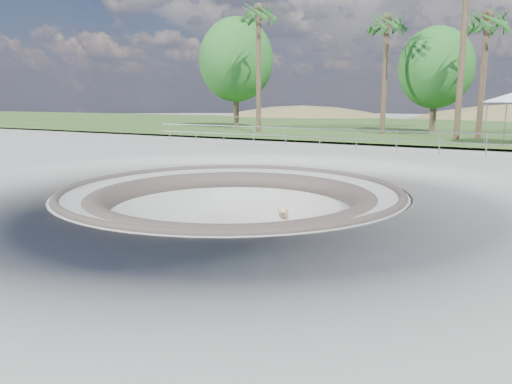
# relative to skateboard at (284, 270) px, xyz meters

# --- Properties ---
(ground) EXTENTS (180.00, 180.00, 0.00)m
(ground) POSITION_rel_skateboard_xyz_m (-2.28, 1.01, 1.83)
(ground) COLOR #AFAFAA
(ground) RESTS_ON ground
(skate_bowl) EXTENTS (14.00, 14.00, 4.10)m
(skate_bowl) POSITION_rel_skateboard_xyz_m (-2.28, 1.01, 0.00)
(skate_bowl) COLOR #AFAFAA
(skate_bowl) RESTS_ON ground
(grass_strip) EXTENTS (180.00, 36.00, 0.12)m
(grass_strip) POSITION_rel_skateboard_xyz_m (-2.28, 35.01, 2.05)
(grass_strip) COLOR #354F1F
(grass_strip) RESTS_ON ground
(distant_hills) EXTENTS (103.20, 45.00, 28.60)m
(distant_hills) POSITION_rel_skateboard_xyz_m (1.50, 58.18, -5.19)
(distant_hills) COLOR brown
(distant_hills) RESTS_ON ground
(safety_railing) EXTENTS (25.00, 0.06, 1.03)m
(safety_railing) POSITION_rel_skateboard_xyz_m (-2.28, 13.01, 2.52)
(safety_railing) COLOR gray
(safety_railing) RESTS_ON ground
(skateboard) EXTENTS (0.87, 0.36, 0.09)m
(skateboard) POSITION_rel_skateboard_xyz_m (0.00, 0.00, 0.00)
(skateboard) COLOR #906139
(skateboard) RESTS_ON ground
(skater) EXTENTS (0.47, 0.66, 1.72)m
(skater) POSITION_rel_skateboard_xyz_m (0.00, 0.00, 0.88)
(skater) COLOR #D4B789
(skater) RESTS_ON skateboard
(palm_a) EXTENTS (2.60, 2.60, 9.76)m
(palm_a) POSITION_rel_skateboard_xyz_m (-12.51, 21.27, 10.42)
(palm_a) COLOR brown
(palm_a) RESTS_ON ground
(palm_b) EXTENTS (2.60, 2.60, 8.75)m
(palm_b) POSITION_rel_skateboard_xyz_m (-3.85, 23.61, 9.48)
(palm_b) COLOR brown
(palm_b) RESTS_ON ground
(palm_d) EXTENTS (2.60, 2.60, 8.27)m
(palm_d) POSITION_rel_skateboard_xyz_m (2.50, 22.43, 9.04)
(palm_d) COLOR brown
(palm_d) RESTS_ON ground
(bushy_tree_left) EXTENTS (6.49, 5.90, 9.37)m
(bushy_tree_left) POSITION_rel_skateboard_xyz_m (-17.28, 25.90, 7.82)
(bushy_tree_left) COLOR brown
(bushy_tree_left) RESTS_ON ground
(bushy_tree_mid) EXTENTS (5.28, 4.80, 7.61)m
(bushy_tree_mid) POSITION_rel_skateboard_xyz_m (-0.99, 26.52, 6.72)
(bushy_tree_mid) COLOR brown
(bushy_tree_mid) RESTS_ON ground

